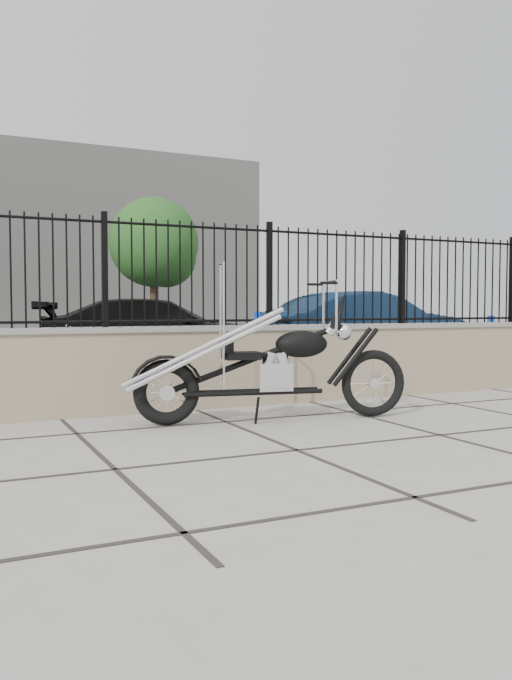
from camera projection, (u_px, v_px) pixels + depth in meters
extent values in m
plane|color=#99968E|center=(297.00, 450.00, 5.43)|extent=(90.00, 90.00, 0.00)
plane|color=black|center=(56.00, 354.00, 16.70)|extent=(30.00, 30.00, 0.00)
cube|color=gray|center=(192.00, 367.00, 7.66)|extent=(14.00, 0.36, 0.96)
cube|color=black|center=(192.00, 274.00, 7.61)|extent=(14.00, 0.08, 1.20)
cube|color=beige|center=(5.00, 243.00, 29.13)|extent=(22.00, 6.00, 8.00)
imported|color=black|center=(159.00, 333.00, 13.11)|extent=(4.96, 2.99, 1.35)
imported|color=#112540|center=(366.00, 327.00, 14.15)|extent=(4.58, 1.66, 1.50)
cylinder|color=blue|center=(19.00, 361.00, 9.28)|extent=(0.12, 0.12, 0.86)
cylinder|color=#0B2EB3|center=(258.00, 345.00, 11.03)|extent=(0.14, 0.14, 1.11)
cylinder|color=#0C44BA|center=(491.00, 344.00, 11.89)|extent=(0.14, 0.14, 1.03)
cylinder|color=#382619|center=(154.00, 302.00, 21.30)|extent=(0.27, 0.27, 2.69)
sphere|color=#296E2E|center=(154.00, 238.00, 21.20)|extent=(2.87, 2.87, 2.87)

